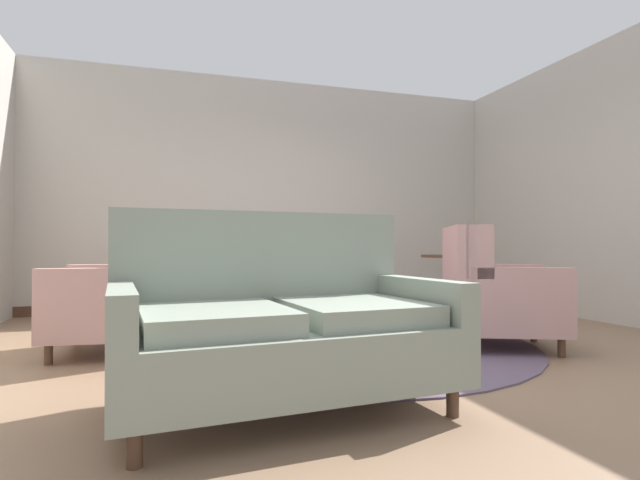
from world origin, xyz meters
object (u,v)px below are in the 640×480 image
(armchair_beside_settee, at_px, (328,282))
(coffee_table, at_px, (308,295))
(armchair_far_left, at_px, (493,295))
(armchair_near_sideboard, at_px, (202,286))
(side_table, at_px, (447,280))
(settee, at_px, (282,326))
(armchair_back_corner, at_px, (125,296))
(porcelain_vase, at_px, (306,270))

(armchair_beside_settee, bearing_deg, coffee_table, 89.68)
(coffee_table, relative_size, armchair_far_left, 0.92)
(armchair_beside_settee, distance_m, armchair_near_sideboard, 1.36)
(side_table, bearing_deg, armchair_near_sideboard, 176.55)
(settee, distance_m, armchair_back_corner, 1.85)
(settee, bearing_deg, armchair_near_sideboard, 89.64)
(porcelain_vase, height_order, armchair_back_corner, armchair_back_corner)
(armchair_near_sideboard, bearing_deg, settee, 59.70)
(coffee_table, height_order, porcelain_vase, porcelain_vase)
(coffee_table, bearing_deg, side_table, 21.16)
(armchair_back_corner, bearing_deg, armchair_far_left, 81.65)
(side_table, bearing_deg, coffee_table, -158.84)
(armchair_beside_settee, relative_size, armchair_far_left, 1.09)
(armchair_back_corner, bearing_deg, porcelain_vase, 97.28)
(armchair_beside_settee, bearing_deg, armchair_back_corner, 54.94)
(porcelain_vase, distance_m, side_table, 1.97)
(armchair_back_corner, relative_size, armchair_beside_settee, 0.86)
(armchair_back_corner, xyz_separation_m, armchair_beside_settee, (1.99, 1.06, -0.00))
(porcelain_vase, height_order, settee, settee)
(coffee_table, distance_m, armchair_far_left, 1.52)
(coffee_table, relative_size, porcelain_vase, 2.75)
(coffee_table, xyz_separation_m, armchair_near_sideboard, (-0.84, 0.86, 0.03))
(armchair_beside_settee, height_order, armchair_far_left, armchair_beside_settee)
(side_table, bearing_deg, armchair_far_left, -108.24)
(armchair_back_corner, distance_m, armchair_far_left, 2.88)
(armchair_near_sideboard, bearing_deg, armchair_beside_settee, 150.72)
(settee, bearing_deg, side_table, 39.47)
(porcelain_vase, distance_m, armchair_far_left, 1.54)
(armchair_beside_settee, bearing_deg, side_table, -166.28)
(armchair_beside_settee, bearing_deg, porcelain_vase, 89.24)
(settee, height_order, side_table, settee)
(armchair_beside_settee, bearing_deg, armchair_far_left, 141.40)
(porcelain_vase, bearing_deg, armchair_beside_settee, 62.36)
(settee, distance_m, side_table, 3.41)
(porcelain_vase, height_order, armchair_far_left, armchair_far_left)
(settee, bearing_deg, armchair_beside_settee, 61.94)
(porcelain_vase, bearing_deg, settee, -109.60)
(coffee_table, relative_size, side_table, 1.38)
(porcelain_vase, relative_size, settee, 0.21)
(settee, relative_size, side_table, 2.36)
(armchair_near_sideboard, xyz_separation_m, side_table, (2.64, -0.16, 0.02))
(armchair_back_corner, bearing_deg, armchair_beside_settee, 123.88)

